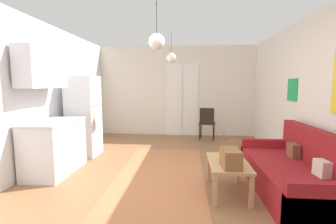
{
  "coord_description": "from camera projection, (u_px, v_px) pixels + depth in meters",
  "views": [
    {
      "loc": [
        0.32,
        -3.24,
        1.5
      ],
      "look_at": [
        -0.05,
        1.33,
        0.96
      ],
      "focal_mm": 24.98,
      "sensor_mm": 36.0,
      "label": 1
    }
  ],
  "objects": [
    {
      "name": "ground_plane",
      "position": [
        164.0,
        191.0,
        3.41
      ],
      "size": [
        5.14,
        7.96,
        0.1
      ],
      "primitive_type": "cube",
      "color": "#8E603D"
    },
    {
      "name": "wall_back",
      "position": [
        177.0,
        91.0,
        6.95
      ],
      "size": [
        4.74,
        0.13,
        2.62
      ],
      "color": "silver",
      "rests_on": "ground_plane"
    },
    {
      "name": "wall_left",
      "position": [
        8.0,
        97.0,
        3.44
      ],
      "size": [
        0.12,
        7.56,
        2.62
      ],
      "color": "silver",
      "rests_on": "ground_plane"
    },
    {
      "name": "area_rug",
      "position": [
        159.0,
        180.0,
        3.69
      ],
      "size": [
        1.43,
        3.5,
        0.01
      ],
      "primitive_type": "cube",
      "color": "#B26B42",
      "rests_on": "ground_plane"
    },
    {
      "name": "couch",
      "position": [
        296.0,
        175.0,
        3.21
      ],
      "size": [
        0.87,
        1.93,
        0.89
      ],
      "color": "maroon",
      "rests_on": "ground_plane"
    },
    {
      "name": "coffee_table",
      "position": [
        228.0,
        166.0,
        3.21
      ],
      "size": [
        0.52,
        0.86,
        0.45
      ],
      "color": "tan",
      "rests_on": "ground_plane"
    },
    {
      "name": "bamboo_vase",
      "position": [
        223.0,
        154.0,
        3.26
      ],
      "size": [
        0.11,
        0.11,
        0.4
      ],
      "color": "#47704C",
      "rests_on": "coffee_table"
    },
    {
      "name": "handbag",
      "position": [
        231.0,
        158.0,
        2.97
      ],
      "size": [
        0.24,
        0.34,
        0.36
      ],
      "color": "brown",
      "rests_on": "coffee_table"
    },
    {
      "name": "refrigerator",
      "position": [
        84.0,
        116.0,
        4.95
      ],
      "size": [
        0.6,
        0.6,
        1.68
      ],
      "color": "white",
      "rests_on": "ground_plane"
    },
    {
      "name": "kitchen_counter",
      "position": [
        52.0,
        127.0,
        3.95
      ],
      "size": [
        0.64,
        1.12,
        2.1
      ],
      "color": "silver",
      "rests_on": "ground_plane"
    },
    {
      "name": "accent_chair",
      "position": [
        207.0,
        122.0,
        6.31
      ],
      "size": [
        0.48,
        0.46,
        0.89
      ],
      "rotation": [
        0.0,
        0.0,
        2.98
      ],
      "color": "black",
      "rests_on": "ground_plane"
    },
    {
      "name": "pendant_lamp_near",
      "position": [
        157.0,
        42.0,
        3.2
      ],
      "size": [
        0.22,
        0.22,
        0.65
      ],
      "color": "black"
    },
    {
      "name": "pendant_lamp_far",
      "position": [
        171.0,
        58.0,
        5.13
      ],
      "size": [
        0.21,
        0.21,
        0.64
      ],
      "color": "black"
    }
  ]
}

